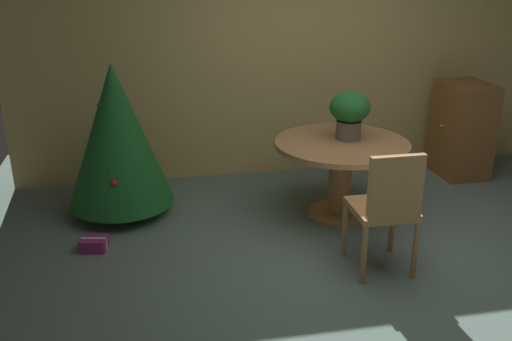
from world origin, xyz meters
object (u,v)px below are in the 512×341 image
(flower_vase, at_px, (350,111))
(wooden_cabinet, at_px, (462,129))
(holiday_tree, at_px, (117,135))
(wooden_chair_near, at_px, (387,205))
(round_dining_table, at_px, (341,162))
(potted_plant, at_px, (398,164))
(gift_box_purple, at_px, (94,244))

(flower_vase, distance_m, wooden_cabinet, 1.78)
(holiday_tree, bearing_deg, wooden_chair_near, -36.92)
(round_dining_table, xyz_separation_m, potted_plant, (0.87, 0.66, -0.32))
(flower_vase, height_order, wooden_chair_near, flower_vase)
(holiday_tree, relative_size, gift_box_purple, 5.88)
(wooden_chair_near, xyz_separation_m, gift_box_purple, (-2.16, 0.78, -0.50))
(flower_vase, bearing_deg, wooden_cabinet, 25.05)
(holiday_tree, bearing_deg, gift_box_purple, -107.57)
(flower_vase, distance_m, potted_plant, 1.25)
(holiday_tree, bearing_deg, wooden_cabinet, 5.47)
(gift_box_purple, distance_m, potted_plant, 3.16)
(flower_vase, xyz_separation_m, gift_box_purple, (-2.24, -0.30, -0.92))
(wooden_chair_near, relative_size, holiday_tree, 0.70)
(wooden_chair_near, bearing_deg, wooden_cabinet, 47.76)
(wooden_cabinet, bearing_deg, round_dining_table, -154.01)
(flower_vase, distance_m, holiday_tree, 2.07)
(round_dining_table, bearing_deg, potted_plant, 37.11)
(wooden_cabinet, height_order, potted_plant, wooden_cabinet)
(flower_vase, bearing_deg, wooden_chair_near, -94.20)
(wooden_chair_near, relative_size, potted_plant, 2.57)
(holiday_tree, height_order, gift_box_purple, holiday_tree)
(gift_box_purple, height_order, potted_plant, potted_plant)
(round_dining_table, bearing_deg, gift_box_purple, -173.97)
(potted_plant, bearing_deg, gift_box_purple, -163.69)
(potted_plant, bearing_deg, round_dining_table, -142.89)
(round_dining_table, height_order, gift_box_purple, round_dining_table)
(wooden_chair_near, height_order, potted_plant, wooden_chair_near)
(round_dining_table, bearing_deg, wooden_chair_near, -90.00)
(wooden_cabinet, bearing_deg, wooden_chair_near, -132.24)
(round_dining_table, xyz_separation_m, flower_vase, (0.08, 0.07, 0.44))
(flower_vase, xyz_separation_m, wooden_chair_near, (-0.08, -1.08, -0.42))
(wooden_chair_near, distance_m, wooden_cabinet, 2.44)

